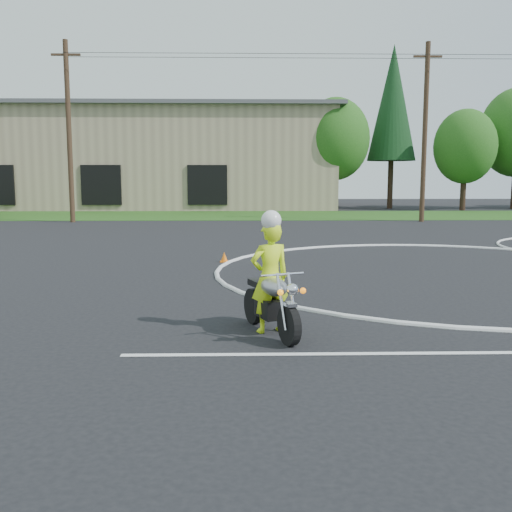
{
  "coord_description": "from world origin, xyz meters",
  "views": [
    {
      "loc": [
        -5.31,
        -11.63,
        2.41
      ],
      "look_at": [
        -5.09,
        -1.89,
        1.1
      ],
      "focal_mm": 40.0,
      "sensor_mm": 36.0,
      "label": 1
    }
  ],
  "objects": [
    {
      "name": "treeline",
      "position": [
        14.78,
        34.61,
        6.62
      ],
      "size": [
        38.2,
        8.1,
        14.52
      ],
      "color": "#382619",
      "rests_on": "ground"
    },
    {
      "name": "course_markings",
      "position": [
        2.17,
        4.35,
        0.01
      ],
      "size": [
        19.05,
        19.05,
        0.12
      ],
      "color": "silver",
      "rests_on": "ground"
    },
    {
      "name": "rider_primary_grp",
      "position": [
        -4.89,
        -2.79,
        0.94
      ],
      "size": [
        0.75,
        0.62,
        1.94
      ],
      "rotation": [
        0.0,
        0.0,
        0.36
      ],
      "color": "#D9FF1A",
      "rests_on": "ground"
    },
    {
      "name": "warehouse",
      "position": [
        -18.0,
        39.99,
        4.16
      ],
      "size": [
        41.0,
        17.0,
        8.3
      ],
      "color": "tan",
      "rests_on": "ground"
    },
    {
      "name": "utility_poles",
      "position": [
        5.0,
        21.0,
        5.2
      ],
      "size": [
        41.6,
        1.12,
        10.0
      ],
      "color": "#473321",
      "rests_on": "ground"
    },
    {
      "name": "ground",
      "position": [
        0.0,
        0.0,
        0.0
      ],
      "size": [
        120.0,
        120.0,
        0.0
      ],
      "primitive_type": "plane",
      "color": "black",
      "rests_on": "ground"
    },
    {
      "name": "grass_strip",
      "position": [
        0.0,
        27.0,
        0.01
      ],
      "size": [
        120.0,
        10.0,
        0.02
      ],
      "primitive_type": "cube",
      "color": "#1E4714",
      "rests_on": "ground"
    },
    {
      "name": "primary_motorcycle",
      "position": [
        -4.87,
        -2.93,
        0.51
      ],
      "size": [
        0.9,
        1.9,
        1.05
      ],
      "rotation": [
        0.0,
        0.0,
        0.36
      ],
      "color": "black",
      "rests_on": "ground"
    }
  ]
}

